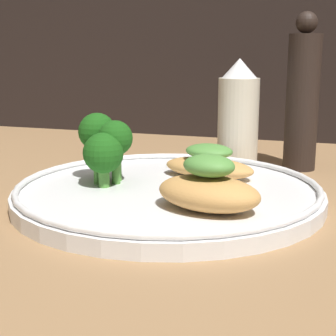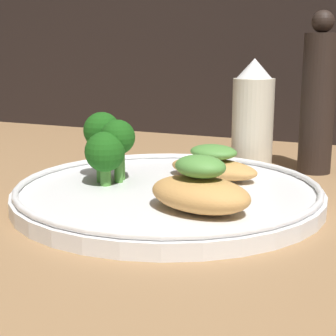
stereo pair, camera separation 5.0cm
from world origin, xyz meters
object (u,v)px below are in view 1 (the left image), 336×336
(pepper_grinder, at_px, (302,98))
(sauce_bottle, at_px, (238,115))
(plate, at_px, (168,192))
(broccoli_bunch, at_px, (105,143))

(pepper_grinder, bearing_deg, sauce_bottle, 180.00)
(sauce_bottle, bearing_deg, plate, -99.31)
(sauce_bottle, bearing_deg, pepper_grinder, 0.00)
(plate, height_order, broccoli_bunch, broccoli_bunch)
(sauce_bottle, relative_size, pepper_grinder, 0.71)
(broccoli_bunch, relative_size, pepper_grinder, 0.36)
(broccoli_bunch, height_order, sauce_bottle, sauce_bottle)
(plate, height_order, pepper_grinder, pepper_grinder)
(plate, xyz_separation_m, broccoli_bunch, (-0.07, -0.00, 0.04))
(sauce_bottle, distance_m, pepper_grinder, 0.08)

